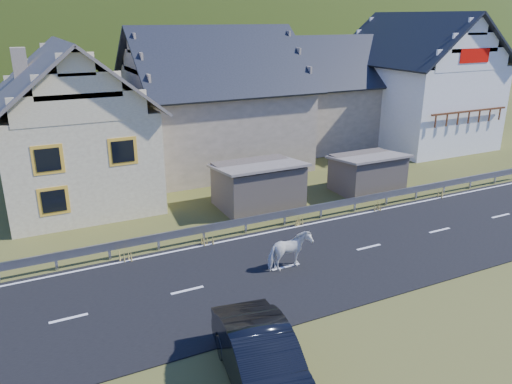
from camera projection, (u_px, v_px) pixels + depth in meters
ground at (369, 248)px, 21.00m from camera, size 160.00×160.00×0.00m
road at (369, 248)px, 21.00m from camera, size 60.00×7.00×0.04m
lane_markings at (369, 247)px, 20.99m from camera, size 60.00×6.60×0.01m
guardrail at (321, 207)px, 23.94m from camera, size 28.10×0.09×0.75m
shed_left at (258, 186)px, 25.32m from camera, size 4.30×3.30×2.40m
shed_right at (367, 174)px, 27.62m from camera, size 3.80×2.90×2.20m
house_cream at (71, 117)px, 25.59m from camera, size 7.80×9.80×8.30m
house_stone_a at (213, 93)px, 31.77m from camera, size 10.80×9.80×8.90m
house_stone_b at (327, 86)px, 37.73m from camera, size 9.80×8.80×8.10m
house_white at (417, 75)px, 37.39m from camera, size 8.80×10.80×9.70m
mountain at (66, 101)px, 182.33m from camera, size 440.00×280.00×260.00m
horse at (289, 251)px, 18.99m from camera, size 0.97×1.81×1.46m
car at (263, 362)px, 12.87m from camera, size 2.39×5.04×1.60m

